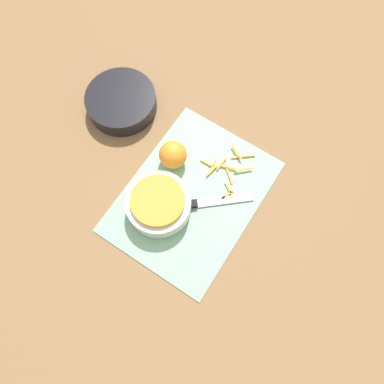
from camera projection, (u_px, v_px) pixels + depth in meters
ground_plane at (192, 196)px, 1.05m from camera, size 4.00×4.00×0.00m
cutting_board at (192, 196)px, 1.04m from camera, size 0.46×0.34×0.01m
bowl_speckled at (159, 204)px, 1.00m from camera, size 0.17×0.17×0.07m
bowl_dark at (121, 102)px, 1.12m from camera, size 0.21×0.21×0.05m
knife at (192, 204)px, 1.03m from camera, size 0.18×0.20×0.02m
orange_left at (173, 155)px, 1.04m from camera, size 0.08×0.08×0.08m
peel_pile at (228, 168)px, 1.06m from camera, size 0.17×0.14×0.01m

